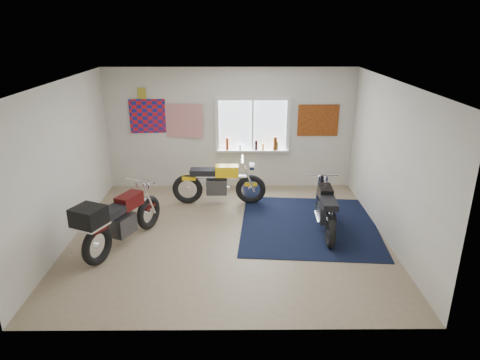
{
  "coord_description": "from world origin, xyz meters",
  "views": [
    {
      "loc": [
        0.15,
        -6.83,
        3.57
      ],
      "look_at": [
        0.21,
        0.4,
        0.91
      ],
      "focal_mm": 32.0,
      "sensor_mm": 36.0,
      "label": 1
    }
  ],
  "objects_px": {
    "yellow_triumph": "(219,184)",
    "navy_rug": "(309,225)",
    "black_chrome_bike": "(325,210)",
    "maroon_tourer": "(117,220)"
  },
  "relations": [
    {
      "from": "yellow_triumph",
      "to": "black_chrome_bike",
      "type": "relative_size",
      "value": 1.08
    },
    {
      "from": "yellow_triumph",
      "to": "navy_rug",
      "type": "bearing_deg",
      "value": -31.41
    },
    {
      "from": "maroon_tourer",
      "to": "navy_rug",
      "type": "bearing_deg",
      "value": -51.38
    },
    {
      "from": "navy_rug",
      "to": "yellow_triumph",
      "type": "height_order",
      "value": "yellow_triumph"
    },
    {
      "from": "black_chrome_bike",
      "to": "maroon_tourer",
      "type": "xyz_separation_m",
      "value": [
        -3.57,
        -0.66,
        0.12
      ]
    },
    {
      "from": "black_chrome_bike",
      "to": "yellow_triumph",
      "type": "bearing_deg",
      "value": 60.0
    },
    {
      "from": "yellow_triumph",
      "to": "maroon_tourer",
      "type": "height_order",
      "value": "maroon_tourer"
    },
    {
      "from": "navy_rug",
      "to": "yellow_triumph",
      "type": "bearing_deg",
      "value": 148.12
    },
    {
      "from": "black_chrome_bike",
      "to": "maroon_tourer",
      "type": "distance_m",
      "value": 3.63
    },
    {
      "from": "yellow_triumph",
      "to": "black_chrome_bike",
      "type": "xyz_separation_m",
      "value": [
        1.98,
        -1.27,
        -0.02
      ]
    }
  ]
}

